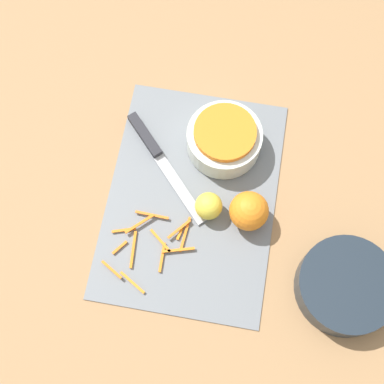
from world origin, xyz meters
The scene contains 8 objects.
ground_plane centered at (0.00, 0.00, 0.00)m, with size 4.00×4.00×0.00m, color #9E754C.
cutting_board centered at (0.00, 0.00, 0.00)m, with size 0.47×0.33×0.01m.
bowl_speckled centered at (-0.12, 0.04, 0.04)m, with size 0.15×0.15×0.07m.
bowl_dark centered at (0.13, 0.31, 0.03)m, with size 0.18×0.18×0.06m.
knife centered at (-0.09, -0.10, 0.01)m, with size 0.22×0.20×0.02m.
orange_left centered at (0.02, 0.11, 0.04)m, with size 0.08×0.08×0.08m.
lemon centered at (0.02, 0.04, 0.03)m, with size 0.05×0.05×0.05m.
peel_pile centered at (0.11, -0.06, 0.01)m, with size 0.16×0.17×0.01m.
Camera 1 is at (0.35, 0.06, 1.02)m, focal length 50.00 mm.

